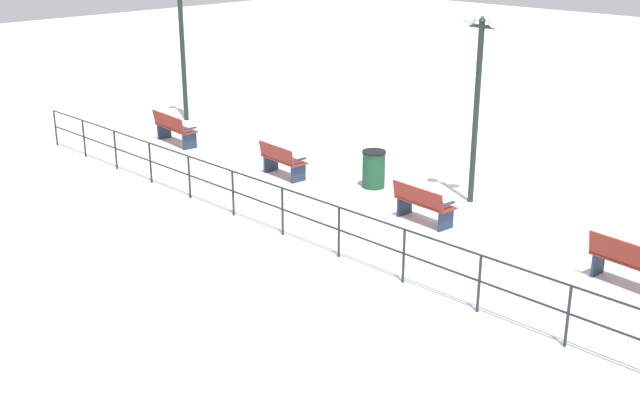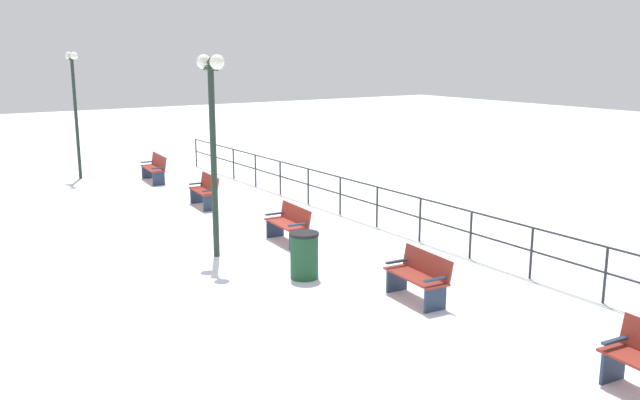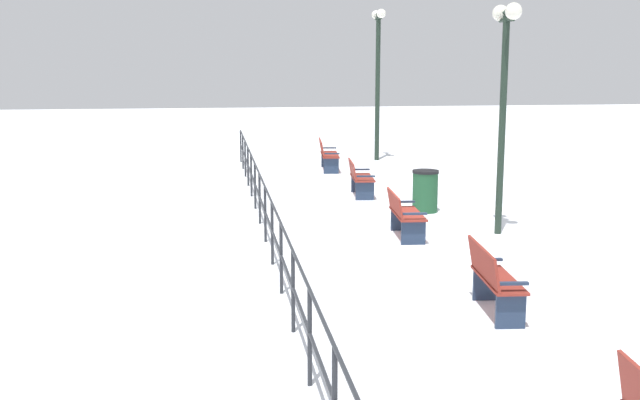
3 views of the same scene
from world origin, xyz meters
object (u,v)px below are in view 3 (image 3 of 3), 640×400
Objects in this scene: bench_fifth at (327,154)px; trash_bin at (425,191)px; lamppost_middle at (504,72)px; bench_second at (493,278)px; bench_third at (404,214)px; bench_fourth at (360,178)px; lamppost_far at (378,62)px.

bench_fifth is 1.85× the size of trash_bin.
trash_bin is at bearing 109.57° from lamppost_middle.
bench_fifth is at bearing 95.99° from bench_second.
trash_bin is (-0.82, 2.32, -2.64)m from lamppost_middle.
trash_bin is at bearing -74.59° from bench_fifth.
bench_third is (-0.07, 4.57, -0.04)m from bench_second.
bench_fourth is 1.51× the size of trash_bin.
lamppost_far is (1.88, 6.76, 2.79)m from bench_fourth.
lamppost_middle reaches higher than bench_second.
bench_second is 7.02m from trash_bin.
lamppost_middle is (1.90, 0.07, 2.66)m from bench_third.
bench_third is at bearing -99.51° from lamppost_far.
bench_fourth is 7.55m from lamppost_far.
bench_fifth reaches higher than bench_fourth.
bench_third is at bearing -114.32° from trash_bin.
lamppost_far is at bearing 90.00° from lamppost_middle.
bench_second is 1.01× the size of bench_fourth.
lamppost_middle is (2.01, -9.08, 2.62)m from bench_fifth.
bench_second is at bearing -83.77° from bench_fifth.
lamppost_far is at bearing 52.96° from bench_fifth.
bench_fifth is 9.66m from lamppost_middle.
bench_fifth is (-0.11, 9.14, 0.04)m from bench_third.
bench_second is 0.29× the size of lamppost_far.
lamppost_middle is at bearing -90.00° from lamppost_far.
bench_second reaches higher than bench_fifth.
bench_second reaches higher than bench_third.
bench_second is at bearing -98.22° from trash_bin.
lamppost_far is (2.01, 2.19, 2.76)m from bench_fifth.
bench_second is 0.82× the size of bench_fifth.
bench_fourth is at bearing 95.59° from bench_second.
lamppost_middle reaches higher than trash_bin.
lamppost_middle is at bearing -72.06° from bench_fifth.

